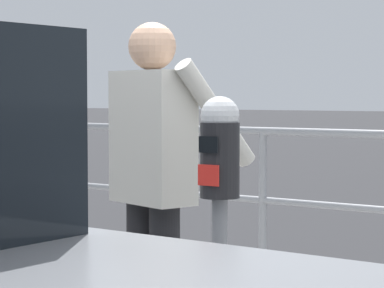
% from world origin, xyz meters
% --- Properties ---
extents(parking_meter, '(0.17, 0.18, 1.40)m').
position_xyz_m(parking_meter, '(0.11, 0.49, 1.17)').
color(parking_meter, slate).
rests_on(parking_meter, sidewalk_curb).
extents(pedestrian_at_meter, '(0.73, 0.50, 1.76)m').
position_xyz_m(pedestrian_at_meter, '(-0.44, 0.73, 1.17)').
color(pedestrian_at_meter, black).
rests_on(pedestrian_at_meter, sidewalk_curb).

